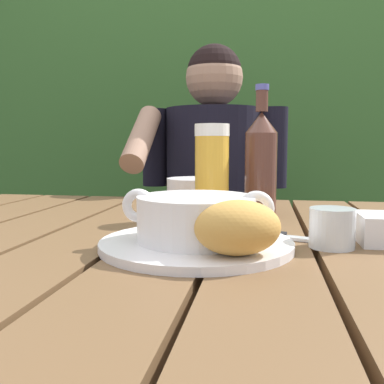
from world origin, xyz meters
The scene contains 12 objects.
dining_table centered at (0.00, 0.00, 0.67)m, with size 1.27×0.99×0.77m.
hedge_backdrop centered at (-0.18, 1.73, 0.99)m, with size 3.09×0.89×2.14m.
chair_near_diner centered at (-0.03, 0.94, 0.49)m, with size 0.42×0.47×1.01m.
person_eating centered at (-0.03, 0.73, 0.73)m, with size 0.48×0.47×1.24m.
serving_plate centered at (0.05, -0.08, 0.77)m, with size 0.28×0.28×0.01m.
soup_bowl centered at (0.05, -0.08, 0.81)m, with size 0.22×0.17×0.07m.
bread_roll centered at (0.11, -0.15, 0.81)m, with size 0.13×0.12×0.07m.
beer_glass centered at (0.04, 0.18, 0.86)m, with size 0.07×0.07×0.19m.
beer_bottle centered at (0.13, 0.24, 0.88)m, with size 0.07×0.07×0.27m.
water_glass_small centered at (0.24, -0.04, 0.80)m, with size 0.06×0.06×0.06m.
table_knife centered at (0.17, 0.01, 0.77)m, with size 0.17×0.08×0.01m.
diner_bowl centered at (-0.03, 0.39, 0.80)m, with size 0.15×0.15×0.06m.
Camera 1 is at (0.14, -0.67, 0.92)m, focal length 40.23 mm.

